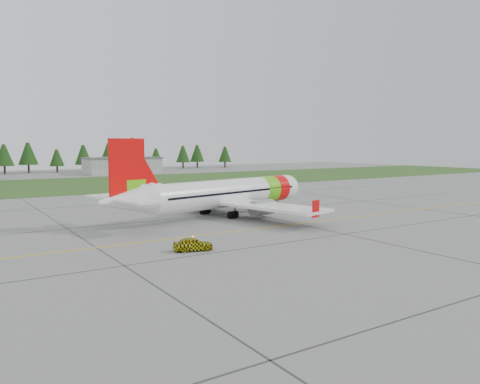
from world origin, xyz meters
TOP-DOWN VIEW (x-y plane):
  - ground at (0.00, 0.00)m, footprint 320.00×320.00m
  - aircraft at (5.85, 18.95)m, footprint 34.45×32.32m
  - follow_me_car at (-7.77, 1.84)m, footprint 1.63×1.78m
  - grass_strip at (0.00, 82.00)m, footprint 320.00×50.00m
  - taxi_guideline at (0.00, 8.00)m, footprint 120.00×0.25m
  - hangar_east at (25.00, 118.00)m, footprint 24.00×12.00m
  - treeline at (0.00, 138.00)m, footprint 160.00×8.00m

SIDE VIEW (x-z plane):
  - ground at x=0.00m, z-range 0.00..0.00m
  - taxi_guideline at x=0.00m, z-range 0.00..0.02m
  - grass_strip at x=0.00m, z-range 0.00..0.03m
  - follow_me_car at x=-7.77m, z-range 0.00..3.70m
  - hangar_east at x=25.00m, z-range 0.00..5.20m
  - aircraft at x=5.85m, z-range -2.24..8.33m
  - treeline at x=0.00m, z-range 0.00..10.00m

